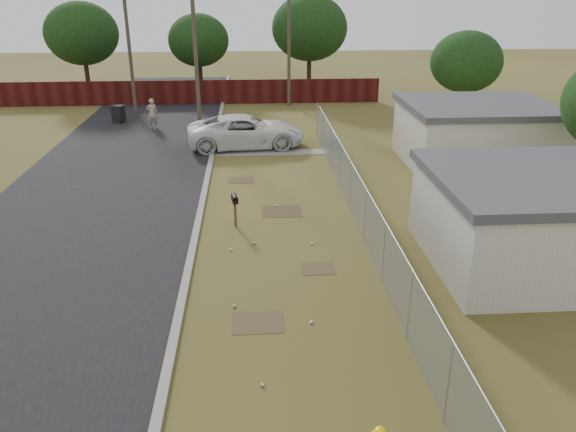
{
  "coord_description": "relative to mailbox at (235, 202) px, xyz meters",
  "views": [
    {
      "loc": [
        -0.83,
        -18.11,
        8.67
      ],
      "look_at": [
        0.35,
        -0.1,
        1.1
      ],
      "focal_mm": 35.0,
      "sensor_mm": 36.0,
      "label": 1
    }
  ],
  "objects": [
    {
      "name": "scattered_litter",
      "position": [
        1.14,
        -3.61,
        -0.98
      ],
      "size": [
        2.99,
        11.34,
        0.07
      ],
      "color": "silver",
      "rests_on": "ground"
    },
    {
      "name": "houses",
      "position": [
        11.24,
        1.52,
        0.54
      ],
      "size": [
        9.3,
        17.24,
        3.1
      ],
      "color": "beige",
      "rests_on": "ground"
    },
    {
      "name": "horizon_trees",
      "position": [
        2.38,
        21.94,
        3.61
      ],
      "size": [
        33.32,
        31.94,
        7.78
      ],
      "color": "#352318",
      "rests_on": "ground"
    },
    {
      "name": "trash_bin",
      "position": [
        -8.08,
        17.72,
        -0.44
      ],
      "size": [
        0.92,
        0.99,
        1.13
      ],
      "color": "black",
      "rests_on": "ground"
    },
    {
      "name": "street",
      "position": [
        -5.22,
        6.44,
        -1.01
      ],
      "size": [
        15.1,
        60.0,
        0.12
      ],
      "color": "black",
      "rests_on": "ground"
    },
    {
      "name": "privacy_fence",
      "position": [
        -4.46,
        23.39,
        -0.12
      ],
      "size": [
        30.0,
        0.12,
        1.8
      ],
      "primitive_type": "cube",
      "color": "#43130E",
      "rests_on": "ground"
    },
    {
      "name": "mailbox",
      "position": [
        0.0,
        0.0,
        0.0
      ],
      "size": [
        0.29,
        0.57,
        1.29
      ],
      "color": "brown",
      "rests_on": "ground"
    },
    {
      "name": "chainlink_fence",
      "position": [
        4.66,
        -0.59,
        -0.23
      ],
      "size": [
        0.1,
        27.06,
        2.02
      ],
      "color": "#999CA1",
      "rests_on": "ground"
    },
    {
      "name": "ground",
      "position": [
        1.54,
        -1.61,
        -1.02
      ],
      "size": [
        120.0,
        120.0,
        0.0
      ],
      "primitive_type": "plane",
      "color": "brown",
      "rests_on": "ground"
    },
    {
      "name": "utility_poles",
      "position": [
        -2.13,
        19.05,
        3.67
      ],
      "size": [
        12.6,
        8.24,
        9.0
      ],
      "color": "brown",
      "rests_on": "ground"
    },
    {
      "name": "pedestrian",
      "position": [
        -5.57,
        16.02,
        -0.08
      ],
      "size": [
        0.74,
        0.53,
        1.88
      ],
      "primitive_type": "imported",
      "rotation": [
        0.0,
        0.0,
        3.27
      ],
      "color": "tan",
      "rests_on": "ground"
    },
    {
      "name": "pickup_truck",
      "position": [
        0.38,
        11.16,
        -0.12
      ],
      "size": [
        6.73,
        3.6,
        1.8
      ],
      "primitive_type": "imported",
      "rotation": [
        0.0,
        0.0,
        1.67
      ],
      "color": "silver",
      "rests_on": "ground"
    }
  ]
}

